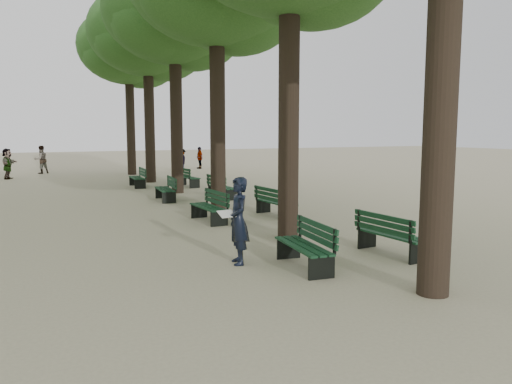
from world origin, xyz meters
name	(u,v)px	position (x,y,z in m)	size (l,w,h in m)	color
ground	(294,274)	(0.00, 0.00, 0.00)	(120.00, 120.00, 0.00)	tan
tree_central_3	(174,11)	(1.50, 13.00, 7.65)	(6.00, 6.00, 9.95)	#33261C
tree_central_4	(147,33)	(1.50, 18.00, 7.65)	(6.00, 6.00, 9.95)	#33261C
tree_central_5	(128,47)	(1.50, 23.00, 7.65)	(6.00, 6.00, 9.95)	#33261C
bench_left_0	(304,255)	(0.37, 0.28, 0.27)	(0.76, 1.85, 0.92)	black
bench_left_1	(209,213)	(0.37, 5.83, 0.27)	(0.65, 1.82, 0.92)	black
bench_left_2	(165,194)	(0.37, 10.81, 0.27)	(0.72, 1.84, 0.92)	black
bench_left_3	(137,181)	(0.37, 15.99, 0.27)	(0.64, 1.82, 0.92)	black
bench_right_0	(392,243)	(2.63, 0.37, 0.27)	(0.70, 1.84, 0.92)	black
bench_right_1	(276,208)	(2.63, 5.87, 0.27)	(0.69, 1.83, 0.92)	black
bench_right_2	(222,191)	(2.63, 10.56, 0.27)	(0.70, 1.84, 0.92)	black
bench_right_3	(188,181)	(2.63, 15.15, 0.27)	(0.77, 1.85, 0.92)	black
man_with_map	(238,221)	(-0.67, 1.13, 0.89)	(0.67, 0.76, 1.78)	black
pedestrian_a	(41,160)	(-3.53, 26.16, 0.88)	(0.85, 0.35, 1.76)	#262628
pedestrian_c	(200,158)	(6.84, 25.84, 0.78)	(0.91, 0.31, 1.55)	#262628
pedestrian_b	(182,160)	(4.85, 23.53, 0.77)	(0.99, 0.31, 1.54)	#262628
pedestrian_e	(8,164)	(-5.36, 23.07, 0.86)	(1.59, 0.34, 1.72)	#262628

